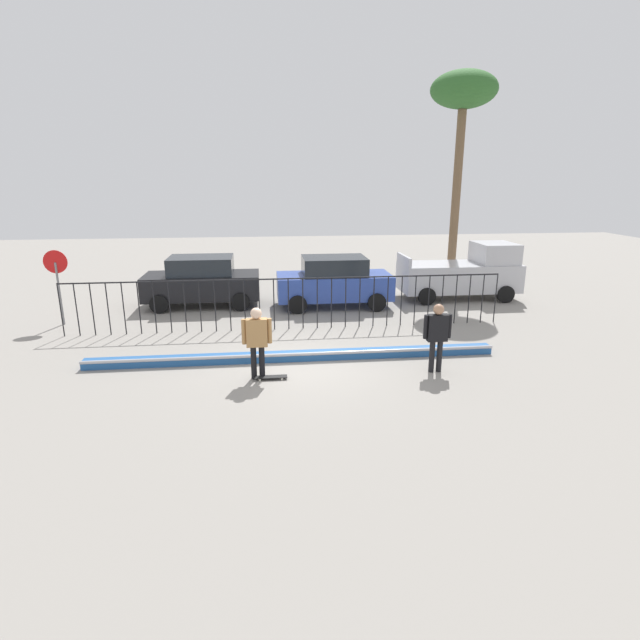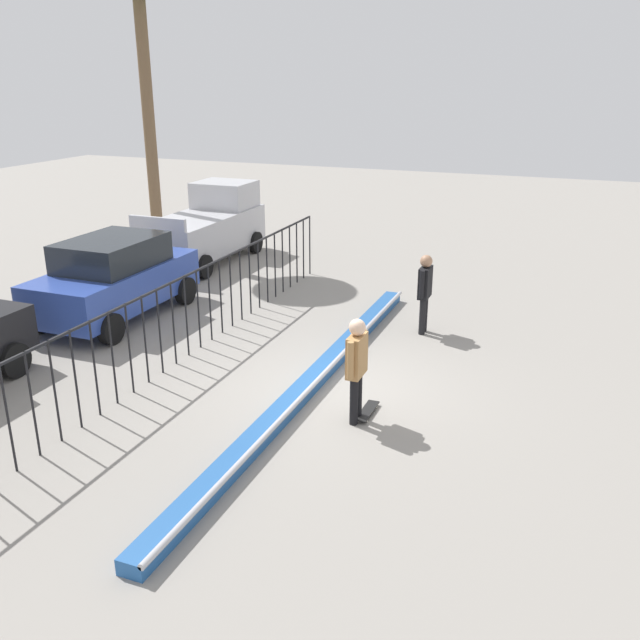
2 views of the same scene
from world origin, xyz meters
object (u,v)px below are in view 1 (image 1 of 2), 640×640
Objects in this scene: skateboarder at (257,337)px; skateboard at (271,377)px; parked_car_black at (202,281)px; parked_car_blue at (334,281)px; stop_sign at (57,277)px; camera_operator at (437,332)px; pickup_truck at (464,273)px; palm_tree_tall at (463,99)px.

skateboarder reaches higher than skateboard.
parked_car_black is 1.00× the size of parked_car_blue.
camera_operator is at bearing -26.69° from stop_sign.
parked_car_blue is at bearing -11.13° from parked_car_black.
camera_operator is 8.57m from pickup_truck.
stop_sign is at bearing 118.43° from skateboard.
skateboard is (0.30, -0.10, -1.02)m from skateboarder.
skateboarder reaches higher than camera_operator.
skateboard is 14.79m from palm_tree_tall.
skateboard is at bearing -76.12° from parked_car_black.
stop_sign is at bearing 154.40° from skateboarder.
skateboard is 11.14m from pickup_truck.
skateboard is 0.19× the size of parked_car_black.
parked_car_blue is 9.22m from palm_tree_tall.
camera_operator is 12.37m from palm_tree_tall.
parked_car_blue is at bearing -154.86° from palm_tree_tall.
skateboard is 8.05m from parked_car_black.
palm_tree_tall reaches higher than stop_sign.
parked_car_black is 4.89m from stop_sign.
camera_operator is at bearing -79.82° from parked_car_blue.
parked_car_black is at bearing 85.40° from skateboard.
parked_car_black is at bearing -169.33° from palm_tree_tall.
palm_tree_tall reaches higher than parked_car_black.
skateboarder is 1.01× the size of camera_operator.
parked_car_blue is 1.72× the size of stop_sign.
skateboarder is 4.47m from camera_operator.
camera_operator is 0.38× the size of pickup_truck.
palm_tree_tall reaches higher than pickup_truck.
parked_car_black is 0.91× the size of pickup_truck.
stop_sign reaches higher than pickup_truck.
palm_tree_tall is at bearing 6.76° from parked_car_black.
parked_car_black is (-6.61, 7.58, -0.09)m from camera_operator.
skateboard is 0.19× the size of parked_car_blue.
skateboarder is at bearing 16.42° from camera_operator.
pickup_truck is 7.03m from palm_tree_tall.
stop_sign reaches higher than parked_car_black.
palm_tree_tall is (0.17, 1.89, 6.77)m from pickup_truck.
camera_operator is 7.13m from parked_car_blue.
pickup_truck is 0.53× the size of palm_tree_tall.
skateboarder is at bearing 138.82° from skateboard.
camera_operator is at bearing -115.38° from pickup_truck.
palm_tree_tall is (10.59, 2.00, 6.84)m from parked_car_black.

